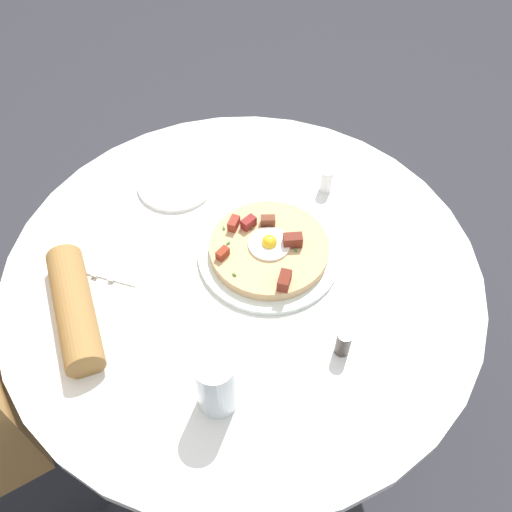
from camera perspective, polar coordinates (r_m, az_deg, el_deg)
ground_plane at (r=1.73m, az=-0.97°, el=-15.21°), size 6.00×6.00×0.00m
dining_table at (r=1.25m, az=-1.30°, el=-5.74°), size 0.97×0.97×0.70m
pizza_plate at (r=1.13m, az=1.43°, el=0.17°), size 0.29×0.29×0.01m
breakfast_pizza at (r=1.11m, az=1.43°, el=0.77°), size 0.24×0.24×0.05m
bread_plate at (r=1.28m, az=-8.31°, el=7.39°), size 0.17×0.17×0.01m
napkin at (r=1.18m, az=-13.69°, el=0.97°), size 0.22×0.22×0.00m
fork at (r=1.17m, az=-12.95°, el=0.91°), size 0.13×0.14×0.00m
knife at (r=1.18m, az=-14.50°, el=1.30°), size 0.13×0.14×0.00m
water_glass at (r=0.92m, az=-4.14°, el=-13.04°), size 0.07×0.07×0.13m
salt_shaker at (r=1.25m, az=7.30°, el=7.77°), size 0.03×0.03×0.06m
pepper_shaker at (r=1.00m, az=9.04°, el=-8.85°), size 0.03×0.03×0.06m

